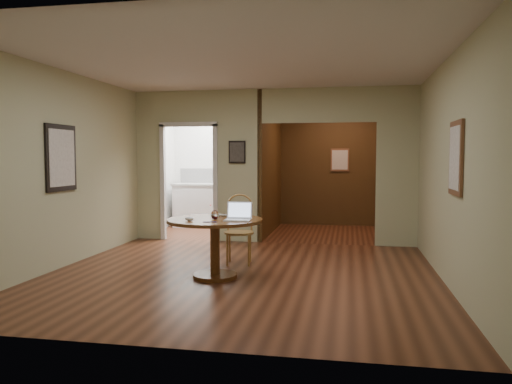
% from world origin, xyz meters
% --- Properties ---
extents(floor, '(5.00, 5.00, 0.00)m').
position_xyz_m(floor, '(0.00, 0.00, 0.00)').
color(floor, '#422113').
rests_on(floor, ground).
extents(room_shell, '(5.20, 7.50, 5.00)m').
position_xyz_m(room_shell, '(-0.47, 3.10, 1.29)').
color(room_shell, silver).
rests_on(room_shell, ground).
extents(dining_table, '(1.19, 1.19, 0.74)m').
position_xyz_m(dining_table, '(-0.28, -0.19, 0.55)').
color(dining_table, brown).
rests_on(dining_table, ground).
extents(chair, '(0.47, 0.47, 0.99)m').
position_xyz_m(chair, '(-0.17, 0.71, 0.55)').
color(chair, '#AC7D3D').
rests_on(chair, ground).
extents(open_laptop, '(0.32, 0.28, 0.22)m').
position_xyz_m(open_laptop, '(0.04, -0.26, 0.80)').
color(open_laptop, white).
rests_on(open_laptop, dining_table).
extents(closed_laptop, '(0.32, 0.23, 0.02)m').
position_xyz_m(closed_laptop, '(-0.26, 0.05, 0.76)').
color(closed_laptop, '#A9A9AE').
rests_on(closed_laptop, dining_table).
extents(mouse, '(0.13, 0.10, 0.05)m').
position_xyz_m(mouse, '(-0.53, -0.44, 0.77)').
color(mouse, white).
rests_on(mouse, dining_table).
extents(wine_glass, '(0.10, 0.10, 0.11)m').
position_xyz_m(wine_glass, '(-0.28, -0.21, 0.80)').
color(wine_glass, white).
rests_on(wine_glass, dining_table).
extents(pen, '(0.15, 0.04, 0.01)m').
position_xyz_m(pen, '(-0.25, -0.52, 0.75)').
color(pen, '#0D0F5D').
rests_on(pen, dining_table).
extents(kitchen_cabinet, '(2.06, 0.60, 0.94)m').
position_xyz_m(kitchen_cabinet, '(-1.35, 4.20, 0.47)').
color(kitchen_cabinet, silver).
rests_on(kitchen_cabinet, ground).
extents(grocery_bag, '(0.33, 0.31, 0.28)m').
position_xyz_m(grocery_bag, '(-0.61, 4.20, 1.08)').
color(grocery_bag, tan).
rests_on(grocery_bag, kitchen_cabinet).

